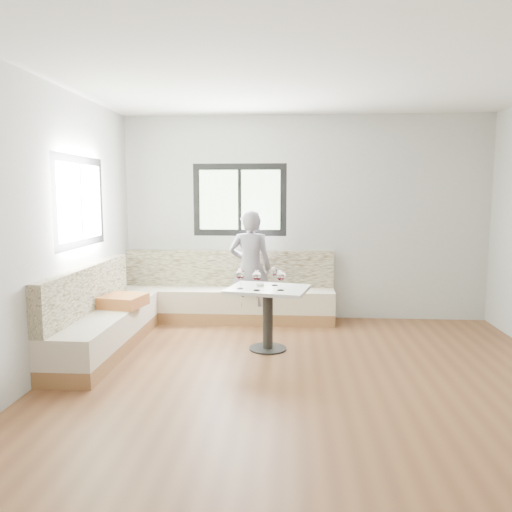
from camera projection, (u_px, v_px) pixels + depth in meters
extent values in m
cube|color=brown|center=(310.00, 384.00, 4.59)|extent=(5.00, 5.00, 0.01)
cube|color=white|center=(315.00, 68.00, 4.24)|extent=(5.00, 5.00, 0.01)
cube|color=#B7B7B2|center=(305.00, 218.00, 6.89)|extent=(5.00, 0.01, 2.80)
cube|color=#B7B7B2|center=(340.00, 283.00, 1.94)|extent=(5.00, 0.01, 2.80)
cube|color=#B7B7B2|center=(39.00, 231.00, 4.59)|extent=(0.01, 5.00, 2.80)
cube|color=black|center=(240.00, 200.00, 6.91)|extent=(1.30, 0.02, 1.00)
cube|color=black|center=(80.00, 202.00, 5.44)|extent=(0.02, 1.30, 1.00)
cube|color=#97643A|center=(227.00, 315.00, 6.85)|extent=(2.90, 0.55, 0.16)
cube|color=beige|center=(227.00, 299.00, 6.83)|extent=(2.90, 0.55, 0.29)
cube|color=beige|center=(229.00, 268.00, 6.98)|extent=(2.90, 0.14, 0.50)
cube|color=#97643A|center=(107.00, 344.00, 5.55)|extent=(0.55, 2.25, 0.16)
cube|color=beige|center=(106.00, 324.00, 5.52)|extent=(0.55, 2.25, 0.29)
cube|color=beige|center=(87.00, 289.00, 5.49)|extent=(0.14, 2.25, 0.50)
cube|color=#C18431|center=(123.00, 301.00, 5.72)|extent=(0.53, 0.53, 0.13)
cylinder|color=black|center=(268.00, 348.00, 5.61)|extent=(0.42, 0.42, 0.02)
cylinder|color=black|center=(268.00, 320.00, 5.57)|extent=(0.11, 0.11, 0.67)
cube|color=silver|center=(268.00, 289.00, 5.52)|extent=(0.98, 0.83, 0.04)
imported|color=slate|center=(250.00, 268.00, 6.59)|extent=(0.56, 0.37, 1.53)
cylinder|color=white|center=(260.00, 284.00, 5.61)|extent=(0.09, 0.09, 0.03)
sphere|color=black|center=(261.00, 284.00, 5.62)|extent=(0.02, 0.02, 0.02)
sphere|color=black|center=(259.00, 284.00, 5.62)|extent=(0.02, 0.02, 0.02)
sphere|color=black|center=(260.00, 284.00, 5.60)|extent=(0.02, 0.02, 0.02)
cylinder|color=white|center=(240.00, 288.00, 5.45)|extent=(0.07, 0.07, 0.01)
cylinder|color=white|center=(240.00, 284.00, 5.44)|extent=(0.01, 0.01, 0.10)
ellipsoid|color=white|center=(240.00, 274.00, 5.43)|extent=(0.10, 0.10, 0.12)
cylinder|color=#46050E|center=(240.00, 277.00, 5.44)|extent=(0.07, 0.07, 0.02)
cylinder|color=white|center=(257.00, 290.00, 5.35)|extent=(0.07, 0.07, 0.01)
cylinder|color=white|center=(257.00, 286.00, 5.35)|extent=(0.01, 0.01, 0.10)
ellipsoid|color=white|center=(257.00, 276.00, 5.33)|extent=(0.10, 0.10, 0.12)
cylinder|color=#46050E|center=(257.00, 278.00, 5.34)|extent=(0.07, 0.07, 0.02)
cylinder|color=white|center=(281.00, 290.00, 5.36)|extent=(0.07, 0.07, 0.01)
cylinder|color=white|center=(281.00, 285.00, 5.36)|extent=(0.01, 0.01, 0.10)
ellipsoid|color=white|center=(281.00, 276.00, 5.34)|extent=(0.10, 0.10, 0.12)
cylinder|color=#46050E|center=(281.00, 278.00, 5.35)|extent=(0.07, 0.07, 0.02)
cylinder|color=white|center=(275.00, 285.00, 5.64)|extent=(0.07, 0.07, 0.01)
cylinder|color=white|center=(275.00, 281.00, 5.63)|extent=(0.01, 0.01, 0.10)
ellipsoid|color=white|center=(275.00, 271.00, 5.62)|extent=(0.10, 0.10, 0.12)
cylinder|color=#46050E|center=(275.00, 274.00, 5.62)|extent=(0.07, 0.07, 0.02)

